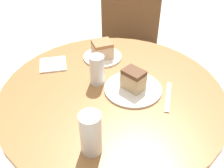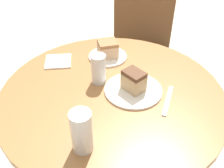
{
  "view_description": "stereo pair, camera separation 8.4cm",
  "coord_description": "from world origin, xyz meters",
  "px_view_note": "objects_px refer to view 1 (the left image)",
  "views": [
    {
      "loc": [
        0.07,
        -0.86,
        1.49
      ],
      "look_at": [
        0.0,
        0.0,
        0.81
      ],
      "focal_mm": 42.0,
      "sensor_mm": 36.0,
      "label": 1
    },
    {
      "loc": [
        0.15,
        -0.85,
        1.49
      ],
      "look_at": [
        0.0,
        0.0,
        0.81
      ],
      "focal_mm": 42.0,
      "sensor_mm": 36.0,
      "label": 2
    }
  ],
  "objects_px": {
    "chair": "(131,52)",
    "cake_slice_near": "(133,80)",
    "cake_slice_far": "(102,49)",
    "glass_water": "(97,72)",
    "plate_near": "(133,89)",
    "plate_far": "(102,57)",
    "glass_lemonade": "(91,136)"
  },
  "relations": [
    {
      "from": "plate_far",
      "to": "cake_slice_near",
      "type": "height_order",
      "value": "cake_slice_near"
    },
    {
      "from": "chair",
      "to": "plate_near",
      "type": "distance_m",
      "value": 0.86
    },
    {
      "from": "plate_far",
      "to": "cake_slice_far",
      "type": "distance_m",
      "value": 0.05
    },
    {
      "from": "plate_near",
      "to": "plate_far",
      "type": "height_order",
      "value": "same"
    },
    {
      "from": "plate_far",
      "to": "glass_water",
      "type": "xyz_separation_m",
      "value": [
        -0.0,
        -0.21,
        0.05
      ]
    },
    {
      "from": "glass_lemonade",
      "to": "cake_slice_far",
      "type": "bearing_deg",
      "value": 92.44
    },
    {
      "from": "cake_slice_near",
      "to": "plate_far",
      "type": "bearing_deg",
      "value": 122.63
    },
    {
      "from": "cake_slice_near",
      "to": "glass_lemonade",
      "type": "xyz_separation_m",
      "value": [
        -0.13,
        -0.33,
        0.02
      ]
    },
    {
      "from": "chair",
      "to": "glass_water",
      "type": "distance_m",
      "value": 0.85
    },
    {
      "from": "cake_slice_near",
      "to": "cake_slice_far",
      "type": "distance_m",
      "value": 0.29
    },
    {
      "from": "glass_lemonade",
      "to": "plate_near",
      "type": "bearing_deg",
      "value": 68.02
    },
    {
      "from": "plate_near",
      "to": "glass_water",
      "type": "xyz_separation_m",
      "value": [
        -0.16,
        0.04,
        0.05
      ]
    },
    {
      "from": "glass_water",
      "to": "glass_lemonade",
      "type": "bearing_deg",
      "value": -86.11
    },
    {
      "from": "plate_near",
      "to": "cake_slice_near",
      "type": "xyz_separation_m",
      "value": [
        -0.0,
        -0.0,
        0.05
      ]
    },
    {
      "from": "plate_near",
      "to": "cake_slice_far",
      "type": "xyz_separation_m",
      "value": [
        -0.16,
        0.24,
        0.05
      ]
    },
    {
      "from": "cake_slice_near",
      "to": "glass_water",
      "type": "height_order",
      "value": "glass_water"
    },
    {
      "from": "glass_lemonade",
      "to": "glass_water",
      "type": "relative_size",
      "value": 1.18
    },
    {
      "from": "plate_near",
      "to": "plate_far",
      "type": "xyz_separation_m",
      "value": [
        -0.16,
        0.24,
        0.0
      ]
    },
    {
      "from": "cake_slice_far",
      "to": "glass_water",
      "type": "height_order",
      "value": "glass_water"
    },
    {
      "from": "plate_far",
      "to": "glass_water",
      "type": "distance_m",
      "value": 0.21
    },
    {
      "from": "chair",
      "to": "plate_far",
      "type": "bearing_deg",
      "value": -113.61
    },
    {
      "from": "plate_far",
      "to": "glass_water",
      "type": "bearing_deg",
      "value": -90.16
    },
    {
      "from": "cake_slice_near",
      "to": "plate_near",
      "type": "bearing_deg",
      "value": 26.57
    },
    {
      "from": "chair",
      "to": "cake_slice_far",
      "type": "height_order",
      "value": "chair"
    },
    {
      "from": "cake_slice_far",
      "to": "glass_water",
      "type": "bearing_deg",
      "value": -90.16
    },
    {
      "from": "cake_slice_near",
      "to": "cake_slice_far",
      "type": "xyz_separation_m",
      "value": [
        -0.16,
        0.24,
        -0.0
      ]
    },
    {
      "from": "cake_slice_far",
      "to": "glass_water",
      "type": "distance_m",
      "value": 0.21
    },
    {
      "from": "chair",
      "to": "plate_near",
      "type": "bearing_deg",
      "value": -98.07
    },
    {
      "from": "glass_water",
      "to": "cake_slice_far",
      "type": "bearing_deg",
      "value": 89.84
    },
    {
      "from": "cake_slice_near",
      "to": "chair",
      "type": "bearing_deg",
      "value": 90.41
    },
    {
      "from": "plate_near",
      "to": "plate_far",
      "type": "relative_size",
      "value": 1.28
    },
    {
      "from": "chair",
      "to": "cake_slice_near",
      "type": "bearing_deg",
      "value": -98.07
    }
  ]
}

